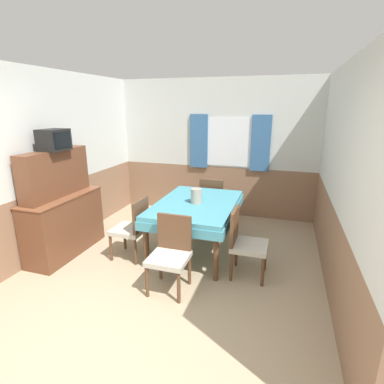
{
  "coord_description": "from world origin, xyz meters",
  "views": [
    {
      "loc": [
        1.32,
        -1.76,
        2.1
      ],
      "look_at": [
        0.07,
        2.19,
        0.9
      ],
      "focal_mm": 28.0,
      "sensor_mm": 36.0,
      "label": 1
    }
  ],
  "objects_px": {
    "chair_right_near": "(244,241)",
    "sideboard": "(62,211)",
    "vase": "(196,196)",
    "chair_head_window": "(213,200)",
    "dining_table": "(196,209)",
    "chair_head_near": "(171,251)",
    "chair_left_near": "(133,226)",
    "tv": "(54,140)"
  },
  "relations": [
    {
      "from": "chair_right_near",
      "to": "sideboard",
      "type": "height_order",
      "value": "sideboard"
    },
    {
      "from": "vase",
      "to": "chair_head_window",
      "type": "bearing_deg",
      "value": 90.46
    },
    {
      "from": "chair_right_near",
      "to": "dining_table",
      "type": "bearing_deg",
      "value": -122.43
    },
    {
      "from": "chair_head_near",
      "to": "sideboard",
      "type": "bearing_deg",
      "value": -11.4
    },
    {
      "from": "chair_left_near",
      "to": "tv",
      "type": "bearing_deg",
      "value": 100.58
    },
    {
      "from": "chair_head_near",
      "to": "tv",
      "type": "height_order",
      "value": "tv"
    },
    {
      "from": "dining_table",
      "to": "vase",
      "type": "distance_m",
      "value": 0.21
    },
    {
      "from": "chair_left_near",
      "to": "chair_head_window",
      "type": "bearing_deg",
      "value": -27.04
    },
    {
      "from": "dining_table",
      "to": "chair_right_near",
      "type": "distance_m",
      "value": 0.94
    },
    {
      "from": "sideboard",
      "to": "tv",
      "type": "distance_m",
      "value": 1.02
    },
    {
      "from": "chair_left_near",
      "to": "sideboard",
      "type": "height_order",
      "value": "sideboard"
    },
    {
      "from": "chair_left_near",
      "to": "chair_right_near",
      "type": "relative_size",
      "value": 1.0
    },
    {
      "from": "chair_head_window",
      "to": "chair_head_near",
      "type": "bearing_deg",
      "value": -90.0
    },
    {
      "from": "chair_head_window",
      "to": "dining_table",
      "type": "bearing_deg",
      "value": -90.0
    },
    {
      "from": "chair_head_near",
      "to": "vase",
      "type": "height_order",
      "value": "vase"
    },
    {
      "from": "sideboard",
      "to": "vase",
      "type": "xyz_separation_m",
      "value": [
        1.82,
        0.63,
        0.21
      ]
    },
    {
      "from": "chair_right_near",
      "to": "chair_head_near",
      "type": "bearing_deg",
      "value": -55.44
    },
    {
      "from": "chair_left_near",
      "to": "vase",
      "type": "xyz_separation_m",
      "value": [
        0.79,
        0.46,
        0.39
      ]
    },
    {
      "from": "dining_table",
      "to": "tv",
      "type": "xyz_separation_m",
      "value": [
        -1.78,
        -0.68,
        1.01
      ]
    },
    {
      "from": "chair_right_near",
      "to": "tv",
      "type": "relative_size",
      "value": 2.37
    },
    {
      "from": "chair_right_near",
      "to": "tv",
      "type": "bearing_deg",
      "value": -85.81
    },
    {
      "from": "sideboard",
      "to": "dining_table",
      "type": "bearing_deg",
      "value": 20.21
    },
    {
      "from": "sideboard",
      "to": "chair_right_near",
      "type": "bearing_deg",
      "value": 3.79
    },
    {
      "from": "chair_head_near",
      "to": "tv",
      "type": "distance_m",
      "value": 2.17
    },
    {
      "from": "chair_head_near",
      "to": "chair_right_near",
      "type": "distance_m",
      "value": 0.94
    },
    {
      "from": "chair_right_near",
      "to": "sideboard",
      "type": "distance_m",
      "value": 2.6
    },
    {
      "from": "chair_right_near",
      "to": "vase",
      "type": "xyz_separation_m",
      "value": [
        -0.77,
        0.46,
        0.39
      ]
    },
    {
      "from": "dining_table",
      "to": "chair_left_near",
      "type": "xyz_separation_m",
      "value": [
        -0.78,
        -0.49,
        -0.18
      ]
    },
    {
      "from": "chair_head_near",
      "to": "vase",
      "type": "bearing_deg",
      "value": -90.49
    },
    {
      "from": "chair_left_near",
      "to": "tv",
      "type": "xyz_separation_m",
      "value": [
        -1.0,
        -0.19,
        1.19
      ]
    },
    {
      "from": "dining_table",
      "to": "chair_head_window",
      "type": "bearing_deg",
      "value": 90.0
    },
    {
      "from": "chair_head_near",
      "to": "dining_table",
      "type": "bearing_deg",
      "value": -90.0
    },
    {
      "from": "chair_head_window",
      "to": "vase",
      "type": "relative_size",
      "value": 4.11
    },
    {
      "from": "chair_head_window",
      "to": "tv",
      "type": "relative_size",
      "value": 2.37
    },
    {
      "from": "chair_left_near",
      "to": "chair_right_near",
      "type": "xyz_separation_m",
      "value": [
        1.56,
        0.0,
        0.0
      ]
    },
    {
      "from": "chair_head_near",
      "to": "chair_left_near",
      "type": "bearing_deg",
      "value": -34.56
    },
    {
      "from": "dining_table",
      "to": "vase",
      "type": "xyz_separation_m",
      "value": [
        0.01,
        -0.03,
        0.21
      ]
    },
    {
      "from": "sideboard",
      "to": "vase",
      "type": "height_order",
      "value": "sideboard"
    },
    {
      "from": "dining_table",
      "to": "chair_left_near",
      "type": "relative_size",
      "value": 1.87
    },
    {
      "from": "tv",
      "to": "vase",
      "type": "distance_m",
      "value": 2.07
    },
    {
      "from": "chair_head_near",
      "to": "vase",
      "type": "relative_size",
      "value": 4.11
    },
    {
      "from": "chair_head_window",
      "to": "tv",
      "type": "xyz_separation_m",
      "value": [
        -1.78,
        -1.71,
        1.19
      ]
    }
  ]
}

